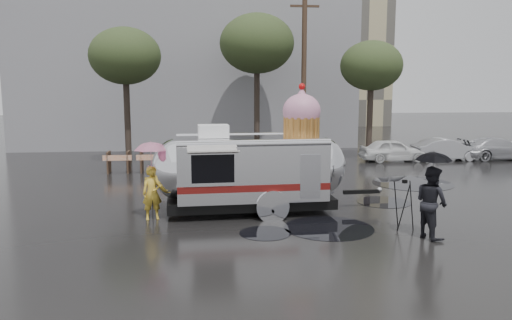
{
  "coord_description": "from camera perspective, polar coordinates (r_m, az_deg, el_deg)",
  "views": [
    {
      "loc": [
        -3.29,
        -13.48,
        3.98
      ],
      "look_at": [
        -1.52,
        2.08,
        1.67
      ],
      "focal_mm": 35.0,
      "sensor_mm": 36.0,
      "label": 1
    }
  ],
  "objects": [
    {
      "name": "ground",
      "position": [
        14.43,
        7.0,
        -7.67
      ],
      "size": [
        120.0,
        120.0,
        0.0
      ],
      "primitive_type": "plane",
      "color": "black",
      "rests_on": "ground"
    },
    {
      "name": "umbrella_pink",
      "position": [
        15.15,
        -11.91,
        0.58
      ],
      "size": [
        1.23,
        1.23,
        2.39
      ],
      "color": "pink",
      "rests_on": "ground"
    },
    {
      "name": "tree_left",
      "position": [
        26.78,
        -14.73,
        11.35
      ],
      "size": [
        3.64,
        3.64,
        6.95
      ],
      "color": "#382D26",
      "rests_on": "ground"
    },
    {
      "name": "parked_cars",
      "position": [
        29.78,
        23.97,
        1.39
      ],
      "size": [
        13.2,
        1.9,
        1.5
      ],
      "color": "silver",
      "rests_on": "ground"
    },
    {
      "name": "umbrella_black",
      "position": [
        13.77,
        19.61,
        -0.62
      ],
      "size": [
        1.14,
        1.14,
        2.33
      ],
      "color": "black",
      "rests_on": "ground"
    },
    {
      "name": "grey_building",
      "position": [
        37.57,
        -7.73,
        12.17
      ],
      "size": [
        22.0,
        12.0,
        13.0
      ],
      "primitive_type": "cube",
      "color": "slate",
      "rests_on": "ground"
    },
    {
      "name": "utility_pole",
      "position": [
        28.09,
        5.49,
        9.67
      ],
      "size": [
        1.6,
        0.28,
        9.0
      ],
      "color": "#473323",
      "rests_on": "ground"
    },
    {
      "name": "person_left",
      "position": [
        15.34,
        -11.78,
        -3.7
      ],
      "size": [
        0.66,
        0.51,
        1.62
      ],
      "primitive_type": "imported",
      "rotation": [
        0.0,
        0.0,
        0.23
      ],
      "color": "gold",
      "rests_on": "ground"
    },
    {
      "name": "person_right",
      "position": [
        13.94,
        19.41,
        -4.58
      ],
      "size": [
        0.74,
        1.03,
        1.93
      ],
      "primitive_type": "imported",
      "rotation": [
        0.0,
        0.0,
        1.84
      ],
      "color": "black",
      "rests_on": "ground"
    },
    {
      "name": "tripod",
      "position": [
        14.56,
        16.55,
        -4.45
      ],
      "size": [
        0.55,
        0.59,
        1.43
      ],
      "rotation": [
        0.0,
        0.0,
        0.12
      ],
      "color": "black",
      "rests_on": "ground"
    },
    {
      "name": "tree_mid",
      "position": [
        28.77,
        0.1,
        13.1
      ],
      "size": [
        4.2,
        4.2,
        8.03
      ],
      "color": "#382D26",
      "rests_on": "ground"
    },
    {
      "name": "airstream_trailer",
      "position": [
        15.85,
        -0.37,
        -0.74
      ],
      "size": [
        7.74,
        3.12,
        4.17
      ],
      "rotation": [
        0.0,
        0.0,
        0.04
      ],
      "color": "silver",
      "rests_on": "ground"
    },
    {
      "name": "tree_right",
      "position": [
        28.08,
        13.05,
        10.38
      ],
      "size": [
        3.36,
        3.36,
        6.42
      ],
      "color": "#382D26",
      "rests_on": "ground"
    },
    {
      "name": "puddles",
      "position": [
        18.19,
        11.09,
        -4.38
      ],
      "size": [
        9.48,
        8.96,
        0.01
      ],
      "color": "black",
      "rests_on": "ground"
    },
    {
      "name": "barricade_row",
      "position": [
        23.81,
        -11.87,
        -0.13
      ],
      "size": [
        4.3,
        0.8,
        1.0
      ],
      "color": "#473323",
      "rests_on": "ground"
    }
  ]
}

